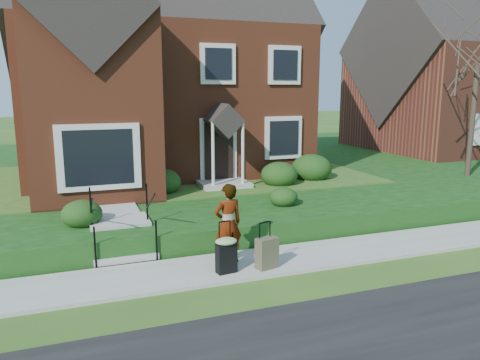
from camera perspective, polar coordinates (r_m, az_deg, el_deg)
name	(u,v)px	position (r m, az deg, el deg)	size (l,w,h in m)	color
ground	(248,266)	(10.43, 1.01, -10.42)	(120.00, 120.00, 0.00)	#2D5119
sidewalk	(248,264)	(10.42, 1.02, -10.22)	(60.00, 1.60, 0.08)	#9E9B93
terrace	(245,166)	(21.60, 0.59, 1.77)	(44.00, 20.00, 0.60)	#10390F
walkway	(110,197)	(14.45, -15.57, -2.07)	(1.20, 6.00, 0.06)	#9E9B93
main_house	(155,50)	(19.00, -10.36, 15.32)	(10.40, 10.20, 9.40)	brown
neighbour_house	(456,60)	(27.99, 24.87, 13.08)	(9.40, 8.00, 9.20)	brown
front_steps	(122,233)	(11.45, -14.24, -6.27)	(1.40, 2.02, 1.50)	#9E9B93
foundation_shrubs	(219,177)	(14.93, -2.53, 0.37)	(9.87, 4.39, 1.01)	black
woman	(228,224)	(10.13, -1.47, -5.33)	(0.64, 0.42, 1.77)	#999999
suitcase_black	(226,253)	(9.73, -1.69, -8.87)	(0.50, 0.43, 1.09)	black
suitcase_olive	(267,253)	(10.00, 3.29, -8.87)	(0.51, 0.37, 1.00)	#4F4C35
tree_gap	(479,52)	(19.22, 27.11, 13.68)	(4.48, 4.48, 6.40)	#423228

